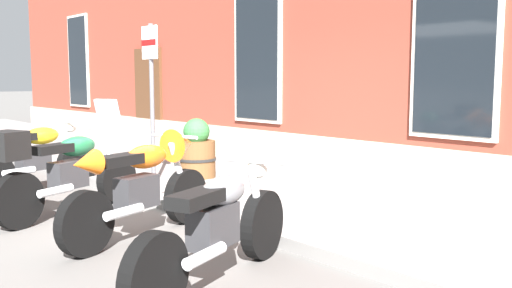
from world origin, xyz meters
TOP-DOWN VIEW (x-y plane):
  - ground_plane at (0.00, 0.00)m, footprint 140.00×140.00m
  - sidewalk at (0.00, 1.52)m, footprint 32.50×3.05m
  - motorcycle_yellow_naked at (-2.22, -0.78)m, footprint 0.73×1.97m
  - motorcycle_green_touring at (-0.69, -1.03)m, footprint 1.01×2.04m
  - motorcycle_orange_sport at (0.67, -0.72)m, footprint 0.80×1.98m
  - motorcycle_grey_naked at (2.26, -1.00)m, footprint 0.95×2.06m
  - parking_sign at (-1.05, 0.37)m, footprint 0.36×0.07m
  - barrel_planter at (-1.29, 1.27)m, footprint 0.59×0.59m

SIDE VIEW (x-z plane):
  - ground_plane at x=0.00m, z-range 0.00..0.00m
  - sidewalk at x=0.00m, z-range 0.00..0.13m
  - motorcycle_grey_naked at x=2.26m, z-range 0.01..0.93m
  - motorcycle_yellow_naked at x=-2.22m, z-range -0.01..0.99m
  - barrel_planter at x=-1.29m, z-range 0.06..0.96m
  - motorcycle_green_touring at x=-0.69m, z-range -0.11..1.24m
  - motorcycle_orange_sport at x=0.67m, z-range 0.05..1.12m
  - parking_sign at x=-1.05m, z-range 0.46..2.68m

